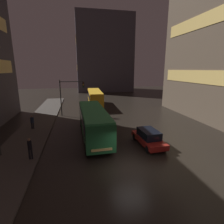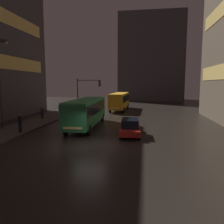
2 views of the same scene
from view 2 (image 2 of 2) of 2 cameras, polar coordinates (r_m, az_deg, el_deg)
ground_plane at (r=17.45m, az=-6.05°, el=-8.64°), size 120.00×120.00×0.00m
sidewalk_left at (r=29.77m, az=-18.05°, el=-2.13°), size 4.00×48.00×0.15m
building_far_backdrop at (r=66.87m, az=10.01°, el=13.47°), size 18.07×12.00×24.09m
bus_near at (r=24.30m, az=-6.68°, el=0.51°), size 2.79×10.60×3.11m
bus_far at (r=39.96m, az=2.03°, el=3.23°), size 2.70×10.52×3.12m
car_taxi at (r=20.57m, az=4.74°, el=-3.92°), size 2.10×4.58×1.54m
pedestrian_near at (r=30.41m, az=-17.78°, el=0.09°), size 0.53×0.53×1.65m
pedestrian_mid at (r=22.79m, az=-22.94°, el=-2.35°), size 0.46×0.46×1.79m
traffic_light_main at (r=34.50m, az=-6.80°, el=5.82°), size 3.78×0.35×5.67m
street_lamp_sidewalk at (r=24.94m, az=-26.99°, el=9.25°), size 1.25×0.36×8.99m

